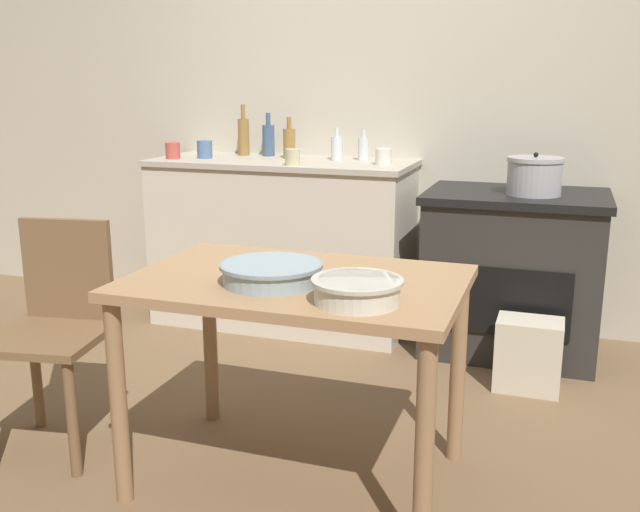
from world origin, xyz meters
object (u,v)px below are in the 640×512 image
Objects in this scene: mixing_bowl_large at (357,289)px; cup_mid_right at (384,157)px; bottle_mid_left at (337,148)px; chair at (56,326)px; work_table at (297,308)px; bottle_left at (269,139)px; bottle_center at (289,143)px; cup_center_right at (293,157)px; stove at (512,272)px; stock_pot at (534,176)px; flour_sack at (528,355)px; bottle_center_left at (363,148)px; bottle_far_left at (244,136)px; cup_far_right at (173,151)px; mixing_bowl_small at (271,272)px; cup_right at (205,149)px.

cup_mid_right reaches higher than mixing_bowl_large.
chair is at bearing -108.55° from bottle_mid_left.
work_table is at bearing -76.78° from bottle_mid_left.
bottle_center is (0.17, -0.09, -0.01)m from bottle_left.
bottle_mid_left reaches higher than mixing_bowl_large.
cup_mid_right is (0.44, 0.19, -0.00)m from cup_center_right.
stock_pot is (0.08, -0.06, 0.51)m from stove.
stock_pot is 1.22m from cup_center_right.
bottle_left is at bearing 170.28° from stock_pot.
chair reaches higher than flour_sack.
chair is at bearing -99.50° from bottle_center.
bottle_left is 0.52m from cup_center_right.
bottle_center_left is 2.00× the size of cup_mid_right.
bottle_far_left reaches higher than mixing_bowl_large.
stove is at bearing 79.26° from mixing_bowl_large.
bottle_mid_left reaches higher than bottle_center_left.
stove reaches higher than work_table.
cup_far_right is (-0.62, -0.23, -0.04)m from bottle_center.
work_table reaches higher than flour_sack.
bottle_far_left is at bearing 139.37° from cup_center_right.
bottle_left is at bearing 172.21° from stove.
cup_far_right is (-2.01, 0.37, 0.83)m from flour_sack.
cup_mid_right is at bearing 22.91° from cup_center_right.
bottle_center_left reaches higher than cup_center_right.
cup_far_right reaches higher than mixing_bowl_small.
chair reaches higher than work_table.
cup_far_right is at bearing 173.08° from cup_center_right.
bottle_center is at bearing 172.81° from stock_pot.
mixing_bowl_small is at bearing -120.50° from work_table.
stove is 3.60× the size of bottle_left.
bottle_center_left is 1.89× the size of cup_far_right.
mixing_bowl_small is 1.44× the size of bottle_center.
bottle_left reaches higher than flour_sack.
flour_sack is 0.88m from stock_pot.
bottle_left is 1.38× the size of bottle_mid_left.
chair is 1.82m from bottle_center.
chair is 5.04× the size of bottle_center_left.
bottle_center is 0.49m from cup_right.
bottle_mid_left is 0.15m from bottle_center_left.
bottle_left is at bearing 35.37° from cup_far_right.
chair is 3.74× the size of bottle_center.
cup_center_right reaches higher than mixing_bowl_small.
cup_far_right reaches higher than stove.
stock_pot is at bearing -2.42° from cup_mid_right.
bottle_mid_left is at bearing 66.17° from cup_center_right.
cup_right is at bearing 129.26° from mixing_bowl_large.
work_table is 6.42× the size of bottle_center_left.
cup_right reaches higher than cup_mid_right.
cup_mid_right is at bearing -23.74° from bottle_mid_left.
cup_center_right is (0.46, -0.40, -0.07)m from bottle_far_left.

